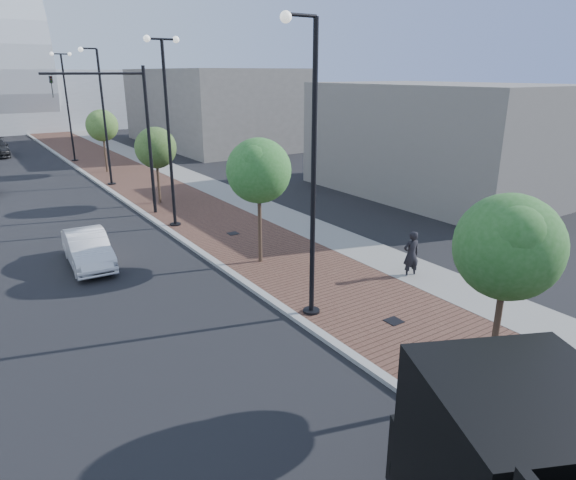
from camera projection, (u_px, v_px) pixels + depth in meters
sidewalk at (127, 168)px, 41.88m from camera, size 7.00×140.00×0.12m
concrete_strip at (159, 165)px, 43.29m from camera, size 2.40×140.00×0.13m
curb at (84, 172)px, 40.04m from camera, size 0.30×140.00×0.14m
white_sedan at (88, 249)px, 20.80m from camera, size 1.77×4.45×1.44m
pedestrian at (411, 255)px, 19.45m from camera, size 0.78×0.60×1.90m
streetlight_1 at (310, 187)px, 15.24m from camera, size 1.44×0.56×9.21m
streetlight_2 at (169, 133)px, 24.63m from camera, size 1.72×0.56×9.28m
streetlight_3 at (103, 123)px, 34.20m from camera, size 1.44×0.56×9.21m
streetlight_4 at (68, 107)px, 43.58m from camera, size 1.72×0.56×9.28m
traffic_mast at (131, 126)px, 26.47m from camera, size 5.09×0.20×8.00m
tree_0 at (509, 247)px, 11.26m from camera, size 2.46×2.42×5.17m
tree_1 at (259, 171)px, 19.95m from camera, size 2.61×2.60×5.25m
tree_2 at (156, 148)px, 29.59m from camera, size 2.46×2.43×4.65m
tree_3 at (103, 126)px, 38.97m from camera, size 2.47×2.43×4.96m
commercial_block_ne at (210, 107)px, 55.08m from camera, size 12.00×22.00×8.00m
commercial_block_e at (438, 140)px, 32.60m from camera, size 10.00×16.00×7.00m
utility_cover_1 at (394, 321)px, 16.00m from camera, size 0.50×0.50×0.02m
utility_cover_2 at (233, 233)px, 24.69m from camera, size 0.50×0.50×0.02m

